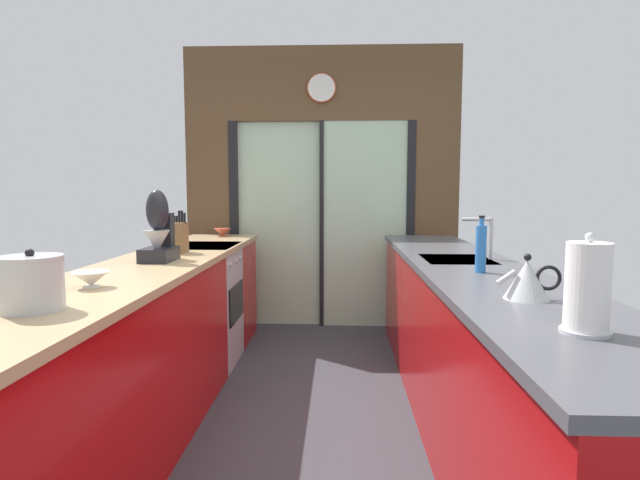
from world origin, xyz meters
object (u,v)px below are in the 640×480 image
oven_range (199,305)px  stand_mixer (159,234)px  paper_towel_roll (587,289)px  soap_bottle (481,248)px  knife_block (180,237)px  stock_pot (31,283)px  mixing_bowl_near (91,279)px  kettle (527,280)px  mixing_bowl_far (222,232)px

oven_range → stand_mixer: bearing=-88.8°
paper_towel_roll → soap_bottle: bearing=90.0°
paper_towel_roll → knife_block: bearing=134.1°
knife_block → paper_towel_roll: size_ratio=0.96×
stock_pot → soap_bottle: bearing=26.4°
oven_range → mixing_bowl_near: (0.02, -1.68, 0.50)m
mixing_bowl_near → kettle: size_ratio=0.63×
knife_block → stand_mixer: stand_mixer is taller
mixing_bowl_far → stock_pot: size_ratio=0.72×
mixing_bowl_near → knife_block: size_ratio=0.55×
mixing_bowl_far → soap_bottle: soap_bottle is taller
stock_pot → paper_towel_roll: 1.79m
mixing_bowl_near → soap_bottle: soap_bottle is taller
mixing_bowl_near → stock_pot: size_ratio=0.72×
knife_block → stock_pot: bearing=-90.0°
knife_block → paper_towel_roll: paper_towel_roll is taller
oven_range → paper_towel_roll: (1.80, -2.30, 0.60)m
paper_towel_roll → stock_pot: bearing=173.2°
stock_pot → soap_bottle: soap_bottle is taller
soap_bottle → knife_block: bearing=157.5°
mixing_bowl_near → kettle: kettle is taller
stock_pot → mixing_bowl_far: bearing=90.0°
mixing_bowl_far → kettle: bearing=-55.5°
mixing_bowl_far → kettle: 3.14m
stock_pot → paper_towel_roll: (1.78, -0.21, 0.04)m
mixing_bowl_far → oven_range: bearing=-91.4°
oven_range → mixing_bowl_far: bearing=88.6°
oven_range → stock_pot: (0.02, -2.09, 0.56)m
stock_pot → soap_bottle: size_ratio=0.75×
stock_pot → kettle: stock_pot is taller
knife_block → stock_pot: (-0.00, -1.62, -0.01)m
paper_towel_roll → mixing_bowl_far: bearing=120.2°
knife_block → soap_bottle: (1.78, -0.74, 0.02)m
oven_range → knife_block: 0.74m
mixing_bowl_far → paper_towel_roll: (1.78, -3.05, 0.09)m
stand_mixer → kettle: size_ratio=1.70×
mixing_bowl_far → knife_block: size_ratio=0.55×
knife_block → paper_towel_roll: 2.56m
kettle → paper_towel_roll: size_ratio=0.84×
kettle → paper_towel_roll: (-0.00, -0.47, 0.06)m
stock_pot → soap_bottle: 1.99m
mixing_bowl_far → stand_mixer: stand_mixer is taller
stock_pot → paper_towel_roll: bearing=-6.8°
kettle → soap_bottle: size_ratio=0.85×
mixing_bowl_far → soap_bottle: bearing=-47.7°
kettle → paper_towel_roll: paper_towel_roll is taller
mixing_bowl_far → stock_pot: bearing=-90.0°
soap_bottle → paper_towel_roll: 1.10m
stock_pot → kettle: bearing=8.1°
mixing_bowl_near → paper_towel_roll: 1.89m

